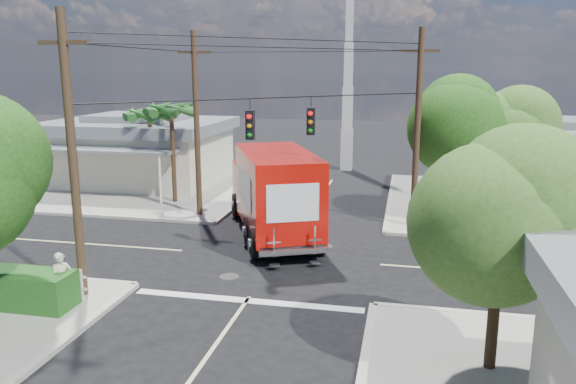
% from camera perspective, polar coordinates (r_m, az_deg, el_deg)
% --- Properties ---
extents(ground, '(120.00, 120.00, 0.00)m').
position_cam_1_polar(ground, '(22.18, -1.09, -6.65)').
color(ground, black).
rests_on(ground, ground).
extents(sidewalk_ne, '(14.12, 14.12, 0.14)m').
position_cam_1_polar(sidewalk_ne, '(32.67, 22.50, -1.23)').
color(sidewalk_ne, gray).
rests_on(sidewalk_ne, ground).
extents(sidewalk_nw, '(14.12, 14.12, 0.14)m').
position_cam_1_polar(sidewalk_nw, '(35.72, -14.22, 0.45)').
color(sidewalk_nw, gray).
rests_on(sidewalk_nw, ground).
extents(road_markings, '(32.00, 32.00, 0.01)m').
position_cam_1_polar(road_markings, '(20.83, -2.02, -7.93)').
color(road_markings, beige).
rests_on(road_markings, ground).
extents(building_ne, '(11.80, 10.20, 4.50)m').
position_cam_1_polar(building_ne, '(33.64, 25.21, 2.81)').
color(building_ne, beige).
rests_on(building_ne, sidewalk_ne).
extents(building_nw, '(10.80, 10.20, 4.30)m').
position_cam_1_polar(building_nw, '(37.25, -14.88, 4.26)').
color(building_nw, beige).
rests_on(building_nw, sidewalk_nw).
extents(radio_tower, '(0.80, 0.80, 17.00)m').
position_cam_1_polar(radio_tower, '(40.66, 6.11, 10.10)').
color(radio_tower, silver).
rests_on(radio_tower, ground).
extents(tree_ne_front, '(4.21, 4.14, 6.66)m').
position_cam_1_polar(tree_ne_front, '(27.38, 17.21, 6.67)').
color(tree_ne_front, '#422D1C').
rests_on(tree_ne_front, sidewalk_ne).
extents(tree_ne_back, '(3.77, 3.66, 5.82)m').
position_cam_1_polar(tree_ne_back, '(29.94, 21.77, 5.68)').
color(tree_ne_back, '#422D1C').
rests_on(tree_ne_back, sidewalk_ne).
extents(tree_se, '(3.67, 3.54, 5.62)m').
position_cam_1_polar(tree_se, '(13.73, 21.00, -1.94)').
color(tree_se, '#422D1C').
rests_on(tree_se, sidewalk_se).
extents(palm_nw_front, '(3.01, 3.08, 5.59)m').
position_cam_1_polar(palm_nw_front, '(30.58, -11.78, 8.03)').
color(palm_nw_front, '#422D1C').
rests_on(palm_nw_front, sidewalk_nw).
extents(palm_nw_back, '(3.01, 3.08, 5.19)m').
position_cam_1_polar(palm_nw_back, '(32.80, -13.92, 7.56)').
color(palm_nw_back, '#422D1C').
rests_on(palm_nw_back, sidewalk_nw).
extents(utility_poles, '(12.00, 10.68, 9.00)m').
position_cam_1_polar(utility_poles, '(23.06, -4.08, 5.98)').
color(utility_poles, '#473321').
rests_on(utility_poles, ground).
extents(picket_fence, '(5.94, 0.06, 1.00)m').
position_cam_1_polar(picket_fence, '(20.52, -26.95, -7.65)').
color(picket_fence, silver).
rests_on(picket_fence, sidewalk_sw).
extents(vending_boxes, '(1.90, 0.50, 1.10)m').
position_cam_1_polar(vending_boxes, '(27.46, 15.29, -1.84)').
color(vending_boxes, '#B0251A').
rests_on(vending_boxes, sidewalk_ne).
extents(delivery_truck, '(5.95, 9.19, 3.85)m').
position_cam_1_polar(delivery_truck, '(24.55, -1.48, -0.02)').
color(delivery_truck, black).
rests_on(delivery_truck, ground).
extents(pedestrian, '(0.70, 0.73, 1.68)m').
position_cam_1_polar(pedestrian, '(18.58, -21.97, -8.24)').
color(pedestrian, beige).
rests_on(pedestrian, sidewalk_sw).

